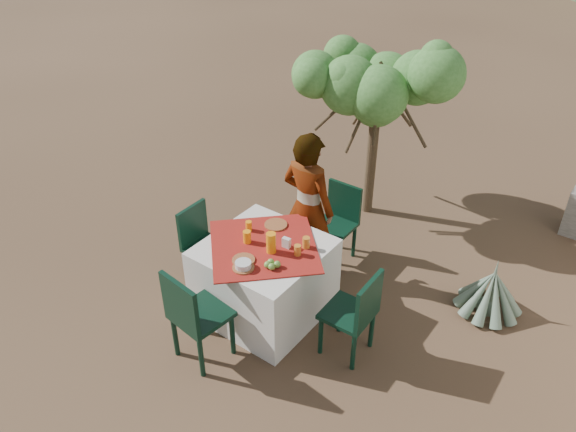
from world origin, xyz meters
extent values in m
plane|color=#3E2B1C|center=(0.00, 0.00, 0.00)|extent=(160.00, 160.00, 0.00)
cube|color=silver|center=(0.39, 0.25, 0.38)|extent=(1.02, 1.02, 0.75)
cube|color=maroon|center=(0.39, 0.25, 0.76)|extent=(1.30, 1.30, 0.01)
cylinder|color=black|center=(0.31, 1.16, 0.21)|extent=(0.04, 0.04, 0.42)
cylinder|color=black|center=(0.63, 1.16, 0.21)|extent=(0.04, 0.04, 0.42)
cylinder|color=black|center=(0.31, 1.47, 0.21)|extent=(0.04, 0.04, 0.42)
cylinder|color=black|center=(0.62, 1.48, 0.21)|extent=(0.04, 0.04, 0.42)
cube|color=black|center=(0.47, 1.32, 0.42)|extent=(0.39, 0.39, 0.04)
cube|color=black|center=(0.47, 1.49, 0.64)|extent=(0.39, 0.04, 0.41)
cylinder|color=black|center=(0.50, -0.35, 0.23)|extent=(0.04, 0.04, 0.46)
cylinder|color=black|center=(0.16, -0.31, 0.23)|extent=(0.04, 0.04, 0.46)
cylinder|color=black|center=(0.47, -0.69, 0.23)|extent=(0.04, 0.04, 0.46)
cylinder|color=black|center=(0.12, -0.65, 0.23)|extent=(0.04, 0.04, 0.46)
cube|color=black|center=(0.31, -0.50, 0.46)|extent=(0.47, 0.47, 0.04)
cube|color=black|center=(0.29, -0.69, 0.70)|extent=(0.43, 0.09, 0.45)
cylinder|color=black|center=(-0.19, 0.11, 0.20)|extent=(0.04, 0.04, 0.41)
cylinder|color=black|center=(-0.20, 0.41, 0.20)|extent=(0.04, 0.04, 0.41)
cylinder|color=black|center=(-0.50, 0.10, 0.20)|extent=(0.04, 0.04, 0.41)
cylinder|color=black|center=(-0.50, 0.41, 0.20)|extent=(0.04, 0.04, 0.41)
cube|color=black|center=(-0.35, 0.26, 0.41)|extent=(0.39, 0.39, 0.04)
cube|color=black|center=(-0.52, 0.25, 0.62)|extent=(0.04, 0.38, 0.40)
cylinder|color=black|center=(1.10, 0.43, 0.21)|extent=(0.04, 0.04, 0.43)
cylinder|color=black|center=(1.11, 0.11, 0.21)|extent=(0.04, 0.04, 0.43)
cylinder|color=black|center=(1.43, 0.44, 0.21)|extent=(0.04, 0.04, 0.43)
cylinder|color=black|center=(1.44, 0.12, 0.21)|extent=(0.04, 0.04, 0.43)
cube|color=black|center=(1.27, 0.27, 0.43)|extent=(0.41, 0.41, 0.04)
cube|color=black|center=(1.45, 0.28, 0.65)|extent=(0.05, 0.40, 0.42)
imported|color=#8C6651|center=(0.37, 0.96, 0.79)|extent=(0.59, 0.40, 1.58)
cylinder|color=#4C3926|center=(0.28, 2.38, 0.70)|extent=(0.12, 0.12, 1.41)
sphere|color=#336A27|center=(0.28, 2.38, 1.41)|extent=(0.60, 0.60, 0.60)
sphere|color=#336A27|center=(0.83, 2.38, 1.56)|extent=(0.56, 0.56, 0.56)
sphere|color=#336A27|center=(-0.22, 2.48, 1.51)|extent=(0.52, 0.52, 0.52)
sphere|color=#336A27|center=(0.38, 2.93, 1.61)|extent=(0.54, 0.54, 0.54)
sphere|color=#336A27|center=(0.33, 1.87, 1.46)|extent=(0.48, 0.48, 0.48)
sphere|color=#5C725D|center=(2.09, 1.51, 0.04)|extent=(0.21, 0.21, 0.21)
cone|color=#5C725D|center=(2.09, 1.51, 0.31)|extent=(0.11, 0.11, 0.60)
cone|color=#5C725D|center=(2.22, 1.55, 0.24)|extent=(0.36, 0.21, 0.52)
cone|color=#5C725D|center=(2.17, 1.62, 0.24)|extent=(0.26, 0.33, 0.52)
cone|color=#5C725D|center=(2.09, 1.64, 0.24)|extent=(0.13, 0.37, 0.50)
cone|color=#5C725D|center=(2.01, 1.61, 0.24)|extent=(0.28, 0.32, 0.53)
cone|color=#5C725D|center=(1.96, 1.54, 0.24)|extent=(0.37, 0.19, 0.51)
cone|color=#5C725D|center=(1.97, 1.46, 0.24)|extent=(0.36, 0.21, 0.52)
cone|color=#5C725D|center=(2.02, 1.39, 0.24)|extent=(0.26, 0.33, 0.52)
cone|color=#5C725D|center=(2.10, 1.37, 0.24)|extent=(0.13, 0.37, 0.50)
cone|color=#5C725D|center=(2.18, 1.40, 0.24)|extent=(0.28, 0.32, 0.53)
cone|color=#5C725D|center=(2.22, 1.47, 0.24)|extent=(0.37, 0.19, 0.51)
cylinder|color=brown|center=(0.28, 0.56, 0.77)|extent=(0.22, 0.22, 0.01)
cylinder|color=brown|center=(0.39, -0.02, 0.77)|extent=(0.20, 0.20, 0.01)
cylinder|color=orange|center=(0.13, 0.35, 0.81)|extent=(0.06, 0.06, 0.10)
cylinder|color=orange|center=(0.24, 0.20, 0.82)|extent=(0.07, 0.07, 0.12)
cylinder|color=orange|center=(0.50, 0.22, 0.86)|extent=(0.09, 0.09, 0.19)
cylinder|color=brown|center=(0.45, -0.10, 0.77)|extent=(0.19, 0.19, 0.01)
cylinder|color=silver|center=(0.45, -0.10, 0.80)|extent=(0.14, 0.14, 0.05)
cylinder|color=orange|center=(0.71, 0.32, 0.81)|extent=(0.06, 0.06, 0.10)
cylinder|color=orange|center=(0.71, 0.45, 0.81)|extent=(0.07, 0.07, 0.10)
cube|color=silver|center=(0.56, 0.35, 0.81)|extent=(0.08, 0.05, 0.09)
sphere|color=olive|center=(0.61, 0.07, 0.79)|extent=(0.06, 0.06, 0.06)
sphere|color=olive|center=(0.67, 0.08, 0.79)|extent=(0.06, 0.06, 0.06)
sphere|color=olive|center=(0.65, 0.02, 0.79)|extent=(0.06, 0.06, 0.06)
sphere|color=olive|center=(0.61, 0.02, 0.79)|extent=(0.06, 0.06, 0.06)
camera|label=1|loc=(2.95, -2.84, 3.72)|focal=35.00mm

